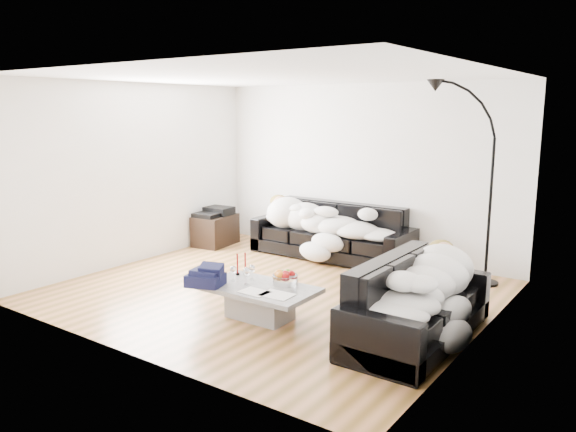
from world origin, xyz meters
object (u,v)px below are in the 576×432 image
Objects in this scene: candle_left at (237,264)px; candle_right at (245,264)px; sofa_back at (331,231)px; coffee_table at (260,302)px; fruit_bowl at (285,277)px; floor_lamp at (491,196)px; sofa_right at (418,301)px; shoes at (287,294)px; av_cabinet at (215,230)px; wine_glass_b at (233,274)px; sleeper_right at (419,278)px; wine_glass_c at (247,276)px; wine_glass_a at (252,273)px; stereo at (215,212)px; sleeper_back at (330,217)px.

candle_right is at bearing 47.08° from candle_left.
sofa_back reaches higher than coffee_table.
fruit_bowl is 0.12× the size of floor_lamp.
sofa_right is 4.83× the size of shoes.
sofa_back is 2.01m from shoes.
sofa_right is 1.68m from coffee_table.
av_cabinet is at bearing -168.09° from sofa_back.
shoes is at bearing -37.44° from av_cabinet.
wine_glass_b is at bearing -82.79° from sofa_back.
shoes is at bearing 101.93° from coffee_table.
sleeper_right is (0.00, 0.00, 0.23)m from sofa_right.
floor_lamp is at bearing -0.52° from sleeper_right.
sofa_right is 10.25× the size of wine_glass_c.
candle_left is at bearing -177.80° from fruit_bowl.
floor_lamp reaches higher than wine_glass_a.
av_cabinet is at bearing -161.05° from floor_lamp.
sofa_right is 1.82m from wine_glass_c.
stereo is at bearing 170.25° from shoes.
wine_glass_a reaches higher than shoes.
floor_lamp reaches higher than av_cabinet.
wine_glass_c is 0.43× the size of stereo.
sofa_right is at bearing 15.26° from wine_glass_c.
candle_right is 2.99m from stereo.
wine_glass_c reaches higher than coffee_table.
sleeper_back is at bearing 47.16° from sleeper_right.
fruit_bowl is at bearing 10.85° from wine_glass_a.
candle_left is 0.11× the size of floor_lamp.
coffee_table is (-1.60, -0.45, -0.22)m from sofa_right.
sleeper_right is at bearing -29.31° from av_cabinet.
candle_left is 0.76m from shoes.
shoes is 0.91× the size of stereo.
shoes is 0.18× the size of floor_lamp.
wine_glass_a reaches higher than coffee_table.
floor_lamp is (4.30, 0.43, 0.90)m from av_cabinet.
sofa_back is 2.43m from floor_lamp.
sleeper_right is 1.83m from wine_glass_c.
av_cabinet is at bearing 67.69° from sleeper_right.
coffee_table is 6.44× the size of wine_glass_c.
floor_lamp is (1.62, 2.64, 0.97)m from coffee_table.
sofa_right is 2.69× the size of av_cabinet.
fruit_bowl is 1.46× the size of wine_glass_c.
floor_lamp is at bearing 53.33° from wine_glass_b.
stereo is at bearing -168.09° from sofa_back.
sofa_back is 10.07× the size of candle_left.
sleeper_right is 6.03× the size of fruit_bowl.
wine_glass_b is 0.07× the size of floor_lamp.
stereo is (-2.52, 2.24, 0.11)m from wine_glass_c.
candle_left is at bearing -132.92° from candle_right.
floor_lamp reaches higher than stereo.
sleeper_right is 4.14× the size of shoes.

